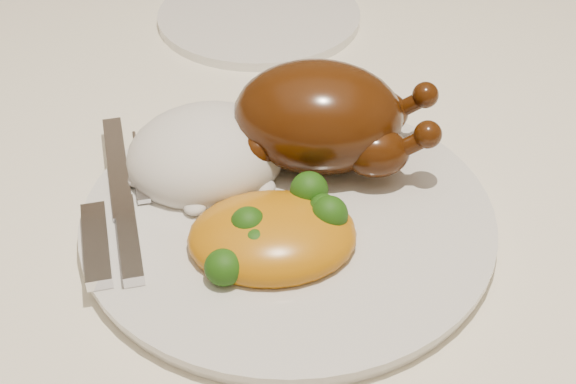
{
  "coord_description": "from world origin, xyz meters",
  "views": [
    {
      "loc": [
        0.15,
        -0.63,
        1.18
      ],
      "look_at": [
        0.15,
        -0.17,
        0.8
      ],
      "focal_mm": 50.0,
      "sensor_mm": 36.0,
      "label": 1
    }
  ],
  "objects_px": {
    "dinner_plate": "(288,219)",
    "side_plate": "(259,16)",
    "dining_table": "(138,189)",
    "roast_chicken": "(323,117)"
  },
  "relations": [
    {
      "from": "dining_table",
      "to": "dinner_plate",
      "type": "bearing_deg",
      "value": -48.6
    },
    {
      "from": "dinner_plate",
      "to": "side_plate",
      "type": "xyz_separation_m",
      "value": [
        -0.03,
        0.34,
        -0.0
      ]
    },
    {
      "from": "dining_table",
      "to": "roast_chicken",
      "type": "bearing_deg",
      "value": -30.04
    },
    {
      "from": "dining_table",
      "to": "roast_chicken",
      "type": "relative_size",
      "value": 9.4
    },
    {
      "from": "dining_table",
      "to": "dinner_plate",
      "type": "relative_size",
      "value": 5.19
    },
    {
      "from": "dinner_plate",
      "to": "side_plate",
      "type": "bearing_deg",
      "value": 94.85
    },
    {
      "from": "dining_table",
      "to": "dinner_plate",
      "type": "height_order",
      "value": "dinner_plate"
    },
    {
      "from": "dinner_plate",
      "to": "roast_chicken",
      "type": "xyz_separation_m",
      "value": [
        0.03,
        0.07,
        0.05
      ]
    },
    {
      "from": "dining_table",
      "to": "side_plate",
      "type": "bearing_deg",
      "value": 53.66
    },
    {
      "from": "dinner_plate",
      "to": "side_plate",
      "type": "relative_size",
      "value": 1.4
    }
  ]
}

